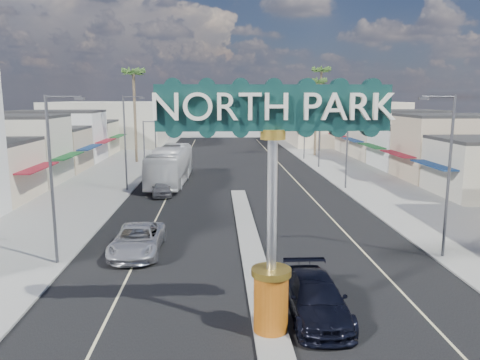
{
  "coord_description": "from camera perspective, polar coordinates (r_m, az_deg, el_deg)",
  "views": [
    {
      "loc": [
        -1.99,
        -14.41,
        8.88
      ],
      "look_at": [
        -0.71,
        11.08,
        4.35
      ],
      "focal_mm": 35.0,
      "sensor_mm": 36.0,
      "label": 1
    }
  ],
  "objects": [
    {
      "name": "city_bus",
      "position": [
        49.12,
        -8.49,
        1.78
      ],
      "size": [
        3.8,
        13.7,
        3.78
      ],
      "primitive_type": "imported",
      "rotation": [
        0.0,
        0.0,
        -0.05
      ],
      "color": "silver",
      "rests_on": "ground"
    },
    {
      "name": "car_parked_left",
      "position": [
        43.18,
        -9.52,
        -0.96
      ],
      "size": [
        2.19,
        4.42,
        1.45
      ],
      "primitive_type": "imported",
      "rotation": [
        0.0,
        0.0,
        0.12
      ],
      "color": "slate",
      "rests_on": "ground"
    },
    {
      "name": "palm_right_far",
      "position": [
        78.35,
        9.88,
        12.49
      ],
      "size": [
        2.6,
        2.6,
        14.1
      ],
      "color": "brown",
      "rests_on": "ground"
    },
    {
      "name": "sidewalk_right",
      "position": [
        48.01,
        16.63,
        -0.94
      ],
      "size": [
        8.0,
        120.0,
        0.12
      ],
      "primitive_type": "cube",
      "color": "gray",
      "rests_on": "ground"
    },
    {
      "name": "traffic_signal_left",
      "position": [
        59.03,
        -9.92,
        5.45
      ],
      "size": [
        5.09,
        0.45,
        6.0
      ],
      "color": "#47474C",
      "rests_on": "ground"
    },
    {
      "name": "ground",
      "position": [
        45.33,
        -0.31,
        -1.23
      ],
      "size": [
        160.0,
        160.0,
        0.0
      ],
      "primitive_type": "plane",
      "color": "gray",
      "rests_on": "ground"
    },
    {
      "name": "streetlight_r_near",
      "position": [
        27.65,
        23.85,
        1.28
      ],
      "size": [
        2.03,
        0.22,
        9.0
      ],
      "color": "#47474C",
      "rests_on": "ground"
    },
    {
      "name": "suv_left",
      "position": [
        27.64,
        -12.38,
        -7.14
      ],
      "size": [
        2.74,
        5.86,
        1.62
      ],
      "primitive_type": "imported",
      "rotation": [
        0.0,
        0.0,
        -0.01
      ],
      "color": "silver",
      "rests_on": "ground"
    },
    {
      "name": "streetlight_l_far",
      "position": [
        67.05,
        -10.18,
        6.65
      ],
      "size": [
        2.03,
        0.22,
        9.0
      ],
      "color": "#47474C",
      "rests_on": "ground"
    },
    {
      "name": "road",
      "position": [
        45.33,
        -0.31,
        -1.22
      ],
      "size": [
        20.0,
        120.0,
        0.01
      ],
      "primitive_type": "cube",
      "color": "black",
      "rests_on": "ground"
    },
    {
      "name": "streetlight_r_mid",
      "position": [
        46.27,
        12.76,
        5.1
      ],
      "size": [
        2.03,
        0.22,
        9.0
      ],
      "color": "#47474C",
      "rests_on": "ground"
    },
    {
      "name": "palm_left_far",
      "position": [
        65.4,
        -12.86,
        12.12
      ],
      "size": [
        2.6,
        2.6,
        13.1
      ],
      "color": "brown",
      "rests_on": "ground"
    },
    {
      "name": "storefront_row_right",
      "position": [
        63.29,
        21.44,
        4.05
      ],
      "size": [
        12.0,
        42.0,
        6.0
      ],
      "primitive_type": "cube",
      "color": "#B7B29E",
      "rests_on": "ground"
    },
    {
      "name": "streetlight_l_near",
      "position": [
        26.11,
        -21.72,
        0.95
      ],
      "size": [
        2.03,
        0.22,
        9.0
      ],
      "color": "#47474C",
      "rests_on": "ground"
    },
    {
      "name": "traffic_signal_right",
      "position": [
        59.64,
        7.97,
        5.55
      ],
      "size": [
        5.09,
        0.45,
        6.0
      ],
      "color": "#47474C",
      "rests_on": "ground"
    },
    {
      "name": "streetlight_l_mid",
      "position": [
        45.37,
        -13.65,
        4.97
      ],
      "size": [
        2.03,
        0.22,
        9.0
      ],
      "color": "#47474C",
      "rests_on": "ground"
    },
    {
      "name": "storefront_row_left",
      "position": [
        61.77,
        -23.79,
        3.75
      ],
      "size": [
        12.0,
        42.0,
        6.0
      ],
      "primitive_type": "cube",
      "color": "beige",
      "rests_on": "ground"
    },
    {
      "name": "gateway_sign",
      "position": [
        16.77,
        3.97,
        -0.09
      ],
      "size": [
        8.2,
        1.5,
        9.15
      ],
      "color": "#AF4C0D",
      "rests_on": "median_island"
    },
    {
      "name": "streetlight_r_far",
      "position": [
        67.67,
        7.76,
        6.75
      ],
      "size": [
        2.03,
        0.22,
        9.0
      ],
      "color": "#47474C",
      "rests_on": "ground"
    },
    {
      "name": "median_island",
      "position": [
        29.81,
        1.08,
        -7.1
      ],
      "size": [
        1.3,
        30.0,
        0.16
      ],
      "primitive_type": "cube",
      "color": "gray",
      "rests_on": "ground"
    },
    {
      "name": "palm_right_mid",
      "position": [
        72.01,
        9.32,
        11.31
      ],
      "size": [
        2.6,
        2.6,
        12.1
      ],
      "color": "brown",
      "rests_on": "ground"
    },
    {
      "name": "backdrop_far_right",
      "position": [
        92.7,
        12.21,
        6.83
      ],
      "size": [
        20.0,
        20.0,
        8.0
      ],
      "primitive_type": "cube",
      "color": "beige",
      "rests_on": "ground"
    },
    {
      "name": "sidewalk_left",
      "position": [
        46.84,
        -17.68,
        -1.26
      ],
      "size": [
        8.0,
        120.0,
        0.12
      ],
      "primitive_type": "cube",
      "color": "gray",
      "rests_on": "ground"
    },
    {
      "name": "backdrop_far_left",
      "position": [
        91.75,
        -15.58,
        6.66
      ],
      "size": [
        20.0,
        20.0,
        8.0
      ],
      "primitive_type": "cube",
      "color": "#B7B29E",
      "rests_on": "ground"
    },
    {
      "name": "suv_right",
      "position": [
        19.88,
        9.22,
        -14.01
      ],
      "size": [
        2.29,
        5.61,
        1.63
      ],
      "primitive_type": "imported",
      "rotation": [
        0.0,
        0.0,
        0.0
      ],
      "color": "black",
      "rests_on": "ground"
    }
  ]
}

